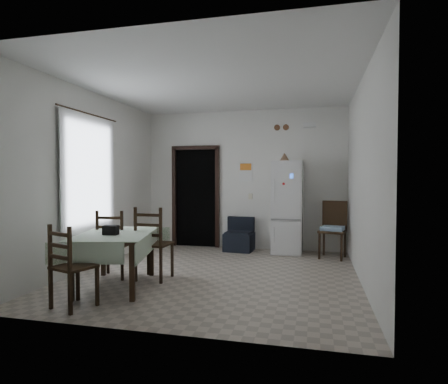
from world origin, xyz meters
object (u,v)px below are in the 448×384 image
dining_table (116,260)px  dining_chair_far_left (115,243)px  fridge (287,207)px  corner_chair (333,230)px  navy_seat (239,234)px  dining_chair_near_head (74,266)px  dining_chair_far_right (154,243)px

dining_table → dining_chair_far_left: bearing=107.8°
dining_table → fridge: bearing=40.2°
corner_chair → dining_chair_far_left: corner_chair is taller
navy_seat → dining_chair_far_left: (-1.41, -2.42, 0.16)m
dining_chair_near_head → fridge: bearing=-101.2°
navy_seat → corner_chair: corner_chair is taller
fridge → dining_chair_far_right: size_ratio=1.70×
corner_chair → dining_table: size_ratio=0.75×
dining_chair_far_left → corner_chair: bearing=-154.2°
dining_chair_far_right → dining_chair_near_head: bearing=76.0°
dining_chair_far_right → dining_chair_far_left: bearing=4.6°
navy_seat → dining_chair_far_right: bearing=-103.9°
corner_chair → dining_table: corner_chair is taller
fridge → corner_chair: 0.97m
corner_chair → dining_chair_near_head: 4.56m
dining_table → dining_chair_near_head: dining_chair_near_head is taller
dining_chair_far_left → dining_chair_near_head: bearing=92.7°
corner_chair → dining_table: 3.92m
corner_chair → dining_chair_far_left: 3.87m
corner_chair → dining_chair_far_right: bearing=-128.0°
fridge → corner_chair: (0.85, -0.29, -0.38)m
dining_table → dining_chair_far_left: 0.56m
fridge → dining_chair_near_head: fridge is taller
dining_chair_far_right → dining_chair_near_head: 1.39m
dining_table → dining_chair_far_left: size_ratio=1.40×
fridge → navy_seat: (-0.97, -0.00, -0.57)m
fridge → corner_chair: size_ratio=1.72×
navy_seat → fridge: bearing=4.3°
fridge → dining_chair_near_head: 4.33m
corner_chair → dining_chair_near_head: (-2.99, -3.44, -0.05)m
dining_chair_far_right → dining_table: bearing=57.2°
navy_seat → dining_chair_near_head: (-1.17, -3.74, 0.14)m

